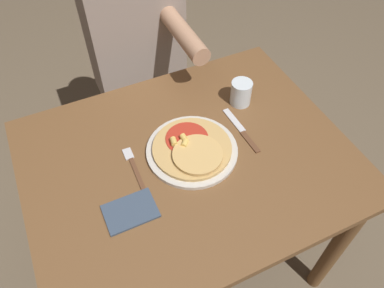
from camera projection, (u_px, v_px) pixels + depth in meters
ground_plane at (190, 254)px, 1.80m from camera, size 8.00×8.00×0.00m
dining_table at (189, 179)px, 1.31m from camera, size 1.05×0.83×0.77m
plate at (192, 150)px, 1.22m from camera, size 0.30×0.30×0.01m
pizza at (193, 149)px, 1.21m from camera, size 0.26×0.26×0.04m
fork at (133, 165)px, 1.19m from camera, size 0.03×0.18×0.00m
knife at (242, 131)px, 1.29m from camera, size 0.03×0.22×0.00m
drinking_glass at (241, 93)px, 1.34m from camera, size 0.08×0.08×0.09m
napkin at (130, 211)px, 1.08m from camera, size 0.15×0.11×0.01m
person_diner at (137, 47)px, 1.63m from camera, size 0.39×0.52×1.26m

